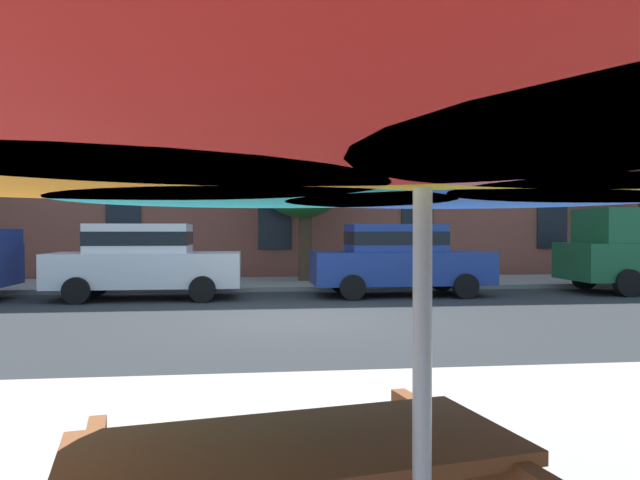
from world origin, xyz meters
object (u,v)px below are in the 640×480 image
object	(u,v)px
street_tree_right	(640,167)
patio_umbrella	(423,115)
sedan_white	(144,259)
street_tree_middle	(304,168)
sedan_blue	(398,258)

from	to	relation	value
street_tree_right	patio_umbrella	world-z (taller)	street_tree_right
sedan_white	patio_umbrella	bearing A→B (deg)	-76.74
street_tree_middle	sedan_blue	bearing A→B (deg)	-59.14
sedan_blue	street_tree_right	xyz separation A→B (m)	(8.78, 3.29, 2.71)
sedan_white	patio_umbrella	xyz separation A→B (m)	(2.99, -12.70, 1.02)
street_tree_right	patio_umbrella	distance (m)	20.04
sedan_white	street_tree_right	xyz separation A→B (m)	(14.94, 3.29, 2.71)
patio_umbrella	street_tree_middle	bearing A→B (deg)	86.04
street_tree_middle	patio_umbrella	xyz separation A→B (m)	(-1.12, -16.13, -1.53)
street_tree_right	sedan_white	bearing A→B (deg)	-167.58
sedan_white	street_tree_right	size ratio (longest dim) A/B	0.92
sedan_white	street_tree_middle	distance (m)	5.93
sedan_blue	street_tree_right	world-z (taller)	street_tree_right
street_tree_middle	street_tree_right	xyz separation A→B (m)	(10.83, -0.14, 0.16)
patio_umbrella	sedan_white	bearing A→B (deg)	103.26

